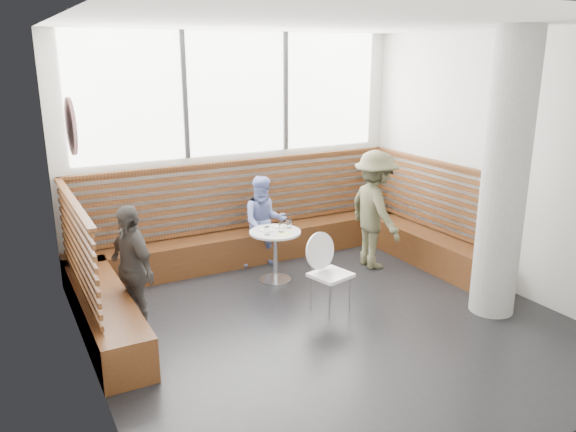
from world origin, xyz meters
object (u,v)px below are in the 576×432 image
concrete_column (505,177)px  child_left (132,268)px  cafe_table (275,245)px  cafe_chair (328,266)px  child_back (264,222)px  adult_man (375,210)px

concrete_column → child_left: (-3.78, 1.53, -0.90)m
cafe_table → cafe_chair: bearing=-81.9°
cafe_table → child_left: child_left is taller
concrete_column → cafe_table: 2.93m
cafe_table → child_left: bearing=-166.5°
cafe_chair → child_left: child_left is taller
cafe_table → child_back: 0.58m
child_left → concrete_column: bearing=53.1°
concrete_column → cafe_chair: concrete_column is taller
cafe_chair → child_left: bearing=150.9°
child_left → cafe_chair: bearing=59.8°
cafe_table → cafe_chair: (0.15, -1.05, 0.04)m
cafe_table → cafe_chair: size_ratio=0.75×
cafe_table → concrete_column: bearing=-47.7°
cafe_table → child_left: 2.03m
concrete_column → cafe_chair: 2.20m
concrete_column → cafe_chair: bearing=150.3°
cafe_chair → child_back: 1.61m
child_back → cafe_chair: bearing=-72.9°
adult_man → child_back: 1.55m
child_left → adult_man: bearing=80.1°
child_left → cafe_table: bearing=88.6°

